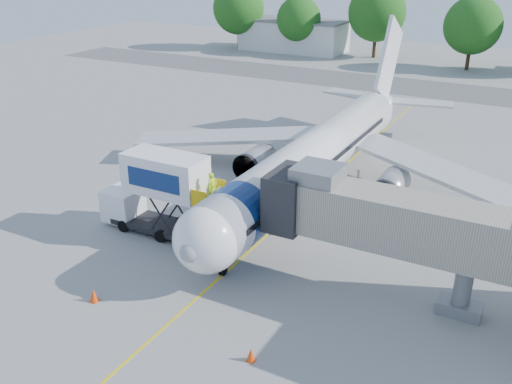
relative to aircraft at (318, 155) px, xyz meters
The scene contains 14 objects.
ground 5.07m from the aircraft, 90.00° to the right, with size 160.00×160.00×0.00m, color #959592.
guidance_line 5.06m from the aircraft, 90.00° to the right, with size 0.15×70.00×0.01m, color yellow.
taxiway_strip 37.99m from the aircraft, 90.00° to the left, with size 120.00×10.00×0.01m, color #59595B.
aircraft is the anchor object (origin of this frame).
jet_bridge 13.77m from the aircraft, 54.30° to the right, with size 13.90×3.20×6.60m.
catering_hiloader 12.77m from the aircraft, 119.37° to the right, with size 8.51×2.44×5.50m.
ground_tug 21.59m from the aircraft, 93.29° to the right, with size 3.38×2.09×1.27m.
safety_cone_a 20.04m from the aircraft, 75.68° to the right, with size 0.42×0.42×0.67m.
safety_cone_b 19.81m from the aircraft, 103.56° to the right, with size 0.46×0.46×0.74m.
outbuilding_left 62.50m from the aircraft, 116.61° to the left, with size 18.40×8.40×5.30m.
tree_a 65.08m from the aircraft, 125.21° to the left, with size 8.94×8.94×11.40m.
tree_b 59.20m from the aircraft, 115.94° to the left, with size 7.41×7.41×9.45m.
tree_c 57.88m from the aircraft, 103.46° to the left, with size 9.24×9.24×11.79m.
tree_d 52.96m from the aircraft, 87.87° to the left, with size 8.32×8.32×10.61m.
Camera 1 is at (14.90, -33.10, 17.29)m, focal length 40.00 mm.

